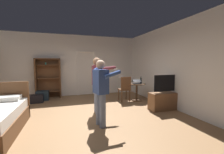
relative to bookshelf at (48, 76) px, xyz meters
The scene contains 14 objects.
ground_plane 3.27m from the bookshelf, 69.78° to the right, with size 6.82×6.82×0.00m, color olive.
wall_back 1.20m from the bookshelf, 11.61° to the left, with size 6.36×0.12×2.85m, color silver.
wall_right 5.15m from the bookshelf, 34.95° to the right, with size 0.12×6.44×2.85m, color silver.
doorway_frame 1.74m from the bookshelf, ahead, with size 0.93×0.08×2.13m.
bookshelf is the anchor object (origin of this frame).
tv_flatscreen 4.92m from the bookshelf, 38.05° to the right, with size 1.11×0.40×1.14m.
side_table 3.88m from the bookshelf, 25.61° to the right, with size 0.69×0.69×0.70m.
laptop 3.85m from the bookshelf, 26.42° to the right, with size 0.36×0.37×0.17m.
bottle_on_table 4.02m from the bookshelf, 25.78° to the right, with size 0.06×0.06×0.29m.
wooden_chair 3.41m from the bookshelf, 28.80° to the right, with size 0.42×0.42×0.99m.
person_blue_shirt 3.91m from the bookshelf, 67.18° to the right, with size 0.67×0.57×1.59m.
person_striped_shirt 3.12m from the bookshelf, 58.45° to the right, with size 0.70×0.59×1.68m.
suitcase_dark 0.90m from the bookshelf, 114.28° to the right, with size 0.47×0.35×0.39m, color #1E2D38.
suitcase_small 1.19m from the bookshelf, 115.62° to the right, with size 0.52×0.33×0.31m, color black.
Camera 1 is at (-0.37, -4.02, 1.50)m, focal length 23.42 mm.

